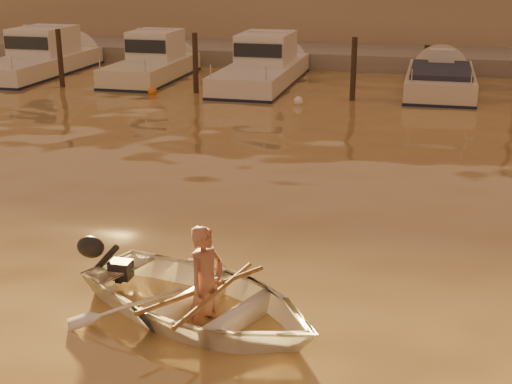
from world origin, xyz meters
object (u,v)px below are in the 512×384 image
(person, at_px, (206,285))
(moored_boat_2, at_px, (262,67))
(dinghy, at_px, (201,300))
(moored_boat_0, at_px, (36,58))
(moored_boat_3, at_px, (440,85))
(moored_boat_1, at_px, (151,62))

(person, bearing_deg, moored_boat_2, 33.29)
(dinghy, distance_m, moored_boat_0, 21.10)
(dinghy, xyz_separation_m, moored_boat_0, (-12.29, 17.15, 0.38))
(moored_boat_0, bearing_deg, person, -54.23)
(moored_boat_0, xyz_separation_m, moored_boat_3, (15.27, 0.00, -0.40))
(moored_boat_3, bearing_deg, moored_boat_0, 180.00)
(person, bearing_deg, moored_boat_3, 12.65)
(moored_boat_1, bearing_deg, moored_boat_2, 0.00)
(moored_boat_2, bearing_deg, dinghy, -79.20)
(dinghy, distance_m, moored_boat_3, 17.41)
(moored_boat_2, distance_m, moored_boat_3, 6.27)
(moored_boat_0, height_order, moored_boat_1, same)
(person, bearing_deg, moored_boat_1, 46.12)
(dinghy, relative_size, moored_boat_0, 0.47)
(dinghy, relative_size, moored_boat_2, 0.47)
(moored_boat_1, distance_m, moored_boat_3, 10.52)
(person, height_order, moored_boat_0, moored_boat_0)
(moored_boat_1, bearing_deg, dinghy, -66.31)
(person, distance_m, moored_boat_1, 18.80)
(dinghy, relative_size, moored_boat_3, 0.56)
(moored_boat_2, bearing_deg, person, -78.93)
(dinghy, bearing_deg, moored_boat_2, 33.01)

